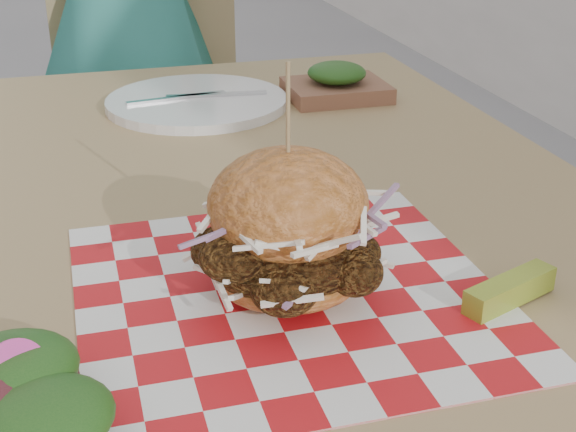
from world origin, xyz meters
name	(u,v)px	position (x,y,z in m)	size (l,w,h in m)	color
diner	(125,18)	(0.14, 0.93, 0.76)	(0.56, 0.36, 1.52)	teal
patio_table	(253,260)	(0.18, -0.07, 0.67)	(0.80, 1.20, 0.75)	tan
patio_chair	(154,113)	(0.18, 0.91, 0.55)	(0.43, 0.44, 0.95)	tan
paper_liner	(288,293)	(0.17, -0.28, 0.75)	(0.36, 0.36, 0.00)	red
sandwich	(288,234)	(0.17, -0.28, 0.81)	(0.18, 0.18, 0.20)	#C37137
pickle_spear	(510,290)	(0.34, -0.35, 0.76)	(0.10, 0.02, 0.02)	#A0AD32
place_setting	(197,102)	(0.18, 0.29, 0.76)	(0.27, 0.27, 0.02)	white
kraft_tray	(336,84)	(0.40, 0.27, 0.77)	(0.15, 0.12, 0.06)	brown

